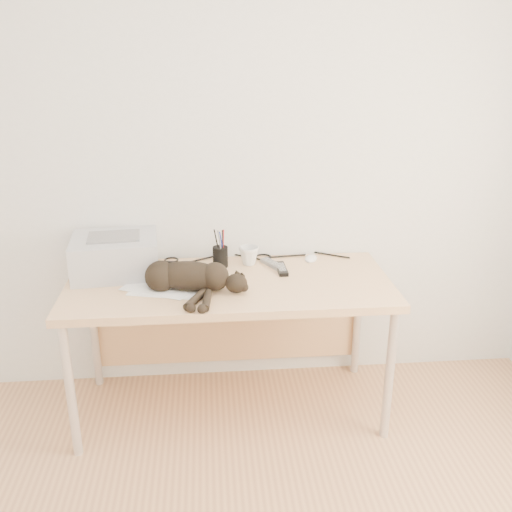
{
  "coord_description": "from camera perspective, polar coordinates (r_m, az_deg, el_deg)",
  "views": [
    {
      "loc": [
        -0.1,
        -1.2,
        1.85
      ],
      "look_at": [
        0.13,
        1.34,
        0.89
      ],
      "focal_mm": 40.0,
      "sensor_mm": 36.0,
      "label": 1
    }
  ],
  "objects": [
    {
      "name": "wall_back",
      "position": [
        3.0,
        -3.17,
        10.04
      ],
      "size": [
        3.5,
        0.0,
        3.5
      ],
      "primitive_type": "plane",
      "rotation": [
        1.57,
        0.0,
        0.0
      ],
      "color": "white",
      "rests_on": "floor"
    },
    {
      "name": "desk",
      "position": [
        2.96,
        -2.71,
        -4.29
      ],
      "size": [
        1.6,
        0.7,
        0.74
      ],
      "color": "#DAAC7F",
      "rests_on": "floor"
    },
    {
      "name": "printer",
      "position": [
        2.98,
        -13.88,
        0.11
      ],
      "size": [
        0.46,
        0.4,
        0.2
      ],
      "color": "silver",
      "rests_on": "desk"
    },
    {
      "name": "papers",
      "position": [
        2.79,
        -9.15,
        -3.03
      ],
      "size": [
        0.42,
        0.36,
        0.01
      ],
      "color": "white",
      "rests_on": "desk"
    },
    {
      "name": "cat",
      "position": [
        2.72,
        -7.08,
        -2.17
      ],
      "size": [
        0.65,
        0.39,
        0.15
      ],
      "rotation": [
        0.0,
        0.0,
        -0.22
      ],
      "color": "black",
      "rests_on": "desk"
    },
    {
      "name": "mug",
      "position": [
        3.02,
        -0.72,
        0.04
      ],
      "size": [
        0.14,
        0.14,
        0.1
      ],
      "primitive_type": "imported",
      "rotation": [
        0.0,
        0.0,
        0.36
      ],
      "color": "white",
      "rests_on": "desk"
    },
    {
      "name": "pen_cup",
      "position": [
        2.99,
        -3.59,
        -0.04
      ],
      "size": [
        0.08,
        0.08,
        0.2
      ],
      "color": "black",
      "rests_on": "desk"
    },
    {
      "name": "remote_grey",
      "position": [
        3.01,
        1.69,
        -0.82
      ],
      "size": [
        0.12,
        0.17,
        0.02
      ],
      "primitive_type": "cube",
      "rotation": [
        0.0,
        0.0,
        0.49
      ],
      "color": "slate",
      "rests_on": "desk"
    },
    {
      "name": "remote_black",
      "position": [
        2.95,
        2.56,
        -1.29
      ],
      "size": [
        0.05,
        0.17,
        0.02
      ],
      "primitive_type": "cube",
      "rotation": [
        0.0,
        0.0,
        0.03
      ],
      "color": "black",
      "rests_on": "desk"
    },
    {
      "name": "mouse",
      "position": [
        3.11,
        5.53,
        -0.05
      ],
      "size": [
        0.1,
        0.13,
        0.04
      ],
      "primitive_type": "ellipsoid",
      "rotation": [
        0.0,
        0.0,
        -0.37
      ],
      "color": "white",
      "rests_on": "desk"
    },
    {
      "name": "cable_tangle",
      "position": [
        3.11,
        -2.94,
        -0.23
      ],
      "size": [
        1.36,
        0.09,
        0.01
      ],
      "primitive_type": null,
      "color": "black",
      "rests_on": "desk"
    }
  ]
}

